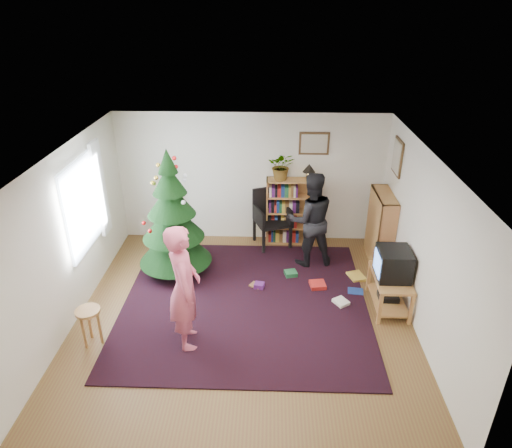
{
  "coord_description": "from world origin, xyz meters",
  "views": [
    {
      "loc": [
        0.37,
        -5.57,
        4.34
      ],
      "look_at": [
        0.15,
        0.88,
        1.1
      ],
      "focal_mm": 32.0,
      "sensor_mm": 36.0,
      "label": 1
    }
  ],
  "objects_px": {
    "person_by_chair": "(310,220)",
    "crt_tv": "(393,264)",
    "picture_right": "(398,157)",
    "bookshelf_right": "(381,227)",
    "potted_plant": "(282,166)",
    "table_lamp": "(309,169)",
    "bookshelf_back": "(291,211)",
    "tv_stand": "(389,289)",
    "armchair": "(272,214)",
    "christmas_tree": "(173,224)",
    "stool": "(89,317)",
    "picture_back": "(314,143)",
    "person_standing": "(184,288)"
  },
  "relations": [
    {
      "from": "armchair",
      "to": "potted_plant",
      "type": "distance_m",
      "value": 0.98
    },
    {
      "from": "picture_right",
      "to": "tv_stand",
      "type": "bearing_deg",
      "value": -99.88
    },
    {
      "from": "table_lamp",
      "to": "picture_right",
      "type": "bearing_deg",
      "value": -22.81
    },
    {
      "from": "bookshelf_back",
      "to": "table_lamp",
      "type": "height_order",
      "value": "table_lamp"
    },
    {
      "from": "person_by_chair",
      "to": "table_lamp",
      "type": "relative_size",
      "value": 5.62
    },
    {
      "from": "bookshelf_back",
      "to": "table_lamp",
      "type": "xyz_separation_m",
      "value": [
        0.3,
        0.0,
        0.84
      ]
    },
    {
      "from": "picture_back",
      "to": "person_standing",
      "type": "xyz_separation_m",
      "value": [
        -1.89,
        -3.11,
        -1.04
      ]
    },
    {
      "from": "picture_back",
      "to": "person_by_chair",
      "type": "height_order",
      "value": "picture_back"
    },
    {
      "from": "stool",
      "to": "table_lamp",
      "type": "relative_size",
      "value": 1.82
    },
    {
      "from": "crt_tv",
      "to": "table_lamp",
      "type": "distance_m",
      "value": 2.46
    },
    {
      "from": "crt_tv",
      "to": "table_lamp",
      "type": "bearing_deg",
      "value": 119.13
    },
    {
      "from": "crt_tv",
      "to": "armchair",
      "type": "distance_m",
      "value": 2.72
    },
    {
      "from": "picture_right",
      "to": "armchair",
      "type": "height_order",
      "value": "picture_right"
    },
    {
      "from": "stool",
      "to": "person_standing",
      "type": "xyz_separation_m",
      "value": [
        1.32,
        0.07,
        0.47
      ]
    },
    {
      "from": "stool",
      "to": "person_standing",
      "type": "relative_size",
      "value": 0.31
    },
    {
      "from": "picture_right",
      "to": "table_lamp",
      "type": "height_order",
      "value": "picture_right"
    },
    {
      "from": "bookshelf_right",
      "to": "christmas_tree",
      "type": "bearing_deg",
      "value": 98.54
    },
    {
      "from": "person_standing",
      "to": "picture_right",
      "type": "bearing_deg",
      "value": -66.45
    },
    {
      "from": "picture_right",
      "to": "potted_plant",
      "type": "relative_size",
      "value": 1.14
    },
    {
      "from": "armchair",
      "to": "table_lamp",
      "type": "relative_size",
      "value": 3.56
    },
    {
      "from": "christmas_tree",
      "to": "person_by_chair",
      "type": "relative_size",
      "value": 1.29
    },
    {
      "from": "picture_right",
      "to": "bookshelf_right",
      "type": "bearing_deg",
      "value": -158.09
    },
    {
      "from": "potted_plant",
      "to": "crt_tv",
      "type": "bearing_deg",
      "value": -51.31
    },
    {
      "from": "picture_right",
      "to": "christmas_tree",
      "type": "bearing_deg",
      "value": -170.95
    },
    {
      "from": "armchair",
      "to": "stool",
      "type": "height_order",
      "value": "armchair"
    },
    {
      "from": "bookshelf_right",
      "to": "person_by_chair",
      "type": "bearing_deg",
      "value": 96.39
    },
    {
      "from": "person_standing",
      "to": "table_lamp",
      "type": "distance_m",
      "value": 3.53
    },
    {
      "from": "picture_back",
      "to": "crt_tv",
      "type": "bearing_deg",
      "value": -64.02
    },
    {
      "from": "picture_right",
      "to": "armchair",
      "type": "distance_m",
      "value": 2.53
    },
    {
      "from": "crt_tv",
      "to": "stool",
      "type": "bearing_deg",
      "value": -167.05
    },
    {
      "from": "armchair",
      "to": "stool",
      "type": "relative_size",
      "value": 1.95
    },
    {
      "from": "bookshelf_right",
      "to": "table_lamp",
      "type": "relative_size",
      "value": 4.22
    },
    {
      "from": "christmas_tree",
      "to": "potted_plant",
      "type": "relative_size",
      "value": 4.26
    },
    {
      "from": "christmas_tree",
      "to": "bookshelf_right",
      "type": "relative_size",
      "value": 1.72
    },
    {
      "from": "person_by_chair",
      "to": "crt_tv",
      "type": "bearing_deg",
      "value": 121.88
    },
    {
      "from": "crt_tv",
      "to": "potted_plant",
      "type": "bearing_deg",
      "value": 128.69
    },
    {
      "from": "picture_back",
      "to": "bookshelf_back",
      "type": "bearing_deg",
      "value": -160.35
    },
    {
      "from": "christmas_tree",
      "to": "bookshelf_right",
      "type": "xyz_separation_m",
      "value": [
        3.59,
        0.54,
        -0.27
      ]
    },
    {
      "from": "bookshelf_right",
      "to": "tv_stand",
      "type": "distance_m",
      "value": 1.46
    },
    {
      "from": "bookshelf_right",
      "to": "crt_tv",
      "type": "distance_m",
      "value": 1.42
    },
    {
      "from": "person_by_chair",
      "to": "potted_plant",
      "type": "height_order",
      "value": "potted_plant"
    },
    {
      "from": "picture_right",
      "to": "christmas_tree",
      "type": "xyz_separation_m",
      "value": [
        -3.72,
        -0.59,
        -1.02
      ]
    },
    {
      "from": "person_standing",
      "to": "potted_plant",
      "type": "height_order",
      "value": "potted_plant"
    },
    {
      "from": "bookshelf_back",
      "to": "crt_tv",
      "type": "relative_size",
      "value": 2.51
    },
    {
      "from": "tv_stand",
      "to": "potted_plant",
      "type": "distance_m",
      "value": 2.91
    },
    {
      "from": "picture_back",
      "to": "picture_right",
      "type": "height_order",
      "value": "picture_right"
    },
    {
      "from": "christmas_tree",
      "to": "crt_tv",
      "type": "relative_size",
      "value": 4.32
    },
    {
      "from": "bookshelf_back",
      "to": "tv_stand",
      "type": "relative_size",
      "value": 1.41
    },
    {
      "from": "armchair",
      "to": "picture_right",
      "type": "bearing_deg",
      "value": -36.09
    },
    {
      "from": "christmas_tree",
      "to": "person_standing",
      "type": "xyz_separation_m",
      "value": [
        0.5,
        -1.79,
        -0.03
      ]
    }
  ]
}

